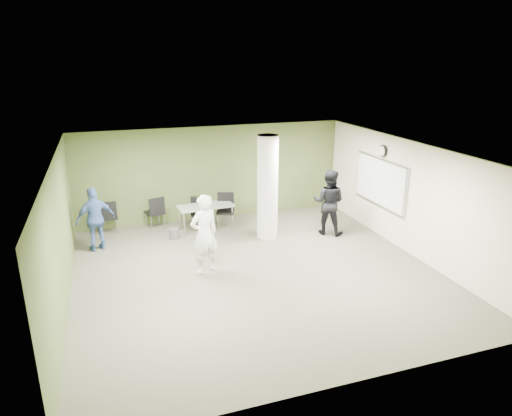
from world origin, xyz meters
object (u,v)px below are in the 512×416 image
object	(u,v)px
folding_table	(206,207)
chair_back_left	(108,215)
woman_white	(204,234)
man_blue	(96,219)
man_black	(329,202)

from	to	relation	value
folding_table	chair_back_left	size ratio (longest dim) A/B	1.63
chair_back_left	woman_white	xyz separation A→B (m)	(2.01, -3.17, 0.36)
woman_white	folding_table	bearing A→B (deg)	-120.56
woman_white	man_blue	distance (m)	3.16
chair_back_left	man_black	world-z (taller)	man_black
folding_table	man_blue	world-z (taller)	man_blue
folding_table	chair_back_left	bearing A→B (deg)	164.21
folding_table	chair_back_left	distance (m)	2.67
chair_back_left	man_blue	size ratio (longest dim) A/B	0.59
man_blue	woman_white	bearing A→B (deg)	120.18
chair_back_left	folding_table	bearing A→B (deg)	168.05
chair_back_left	man_black	xyz separation A→B (m)	(5.78, -1.86, 0.34)
woman_white	man_blue	bearing A→B (deg)	-60.36
chair_back_left	woman_white	world-z (taller)	woman_white
folding_table	chair_back_left	xyz separation A→B (m)	(-2.62, 0.52, -0.11)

